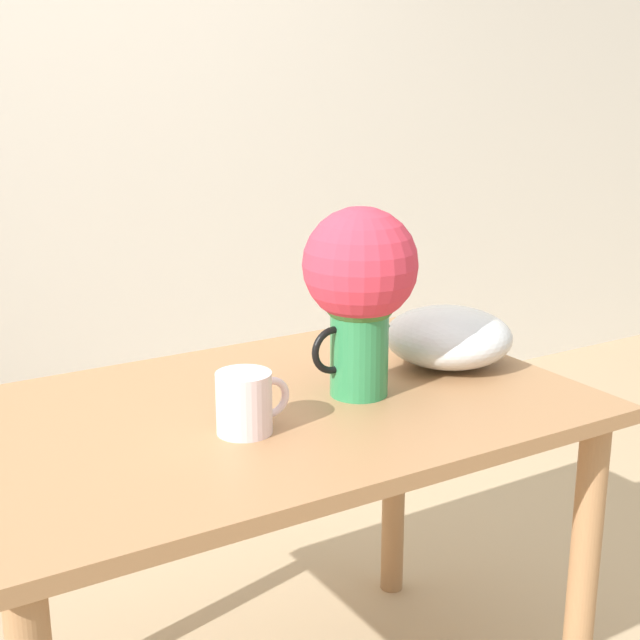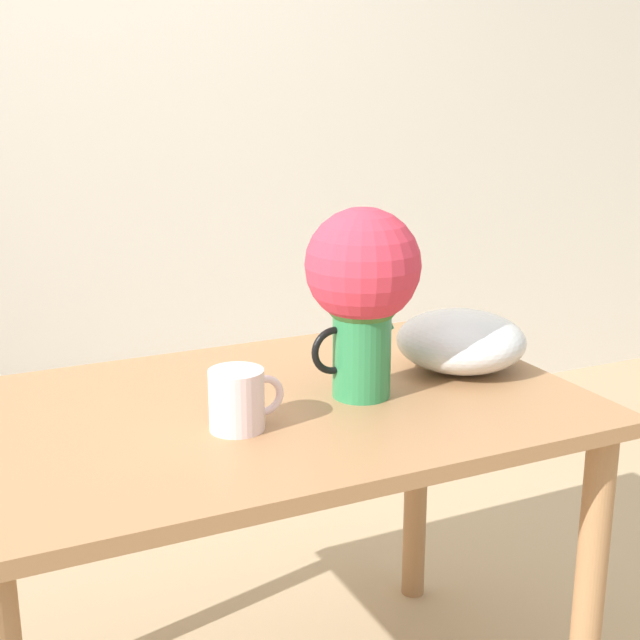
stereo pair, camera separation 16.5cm
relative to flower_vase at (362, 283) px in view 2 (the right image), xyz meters
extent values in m
cube|color=silver|center=(-0.26, 1.66, 0.33)|extent=(8.00, 0.05, 2.60)
cube|color=#A3754C|center=(-0.18, 0.04, -0.24)|extent=(1.20, 0.77, 0.03)
cylinder|color=#A3754C|center=(0.36, -0.28, -0.61)|extent=(0.06, 0.06, 0.71)
cylinder|color=#A3754C|center=(0.36, 0.36, -0.61)|extent=(0.06, 0.06, 0.71)
cylinder|color=#2D844C|center=(0.00, 0.00, -0.13)|extent=(0.11, 0.11, 0.18)
cone|color=#2D844C|center=(0.05, 0.00, -0.07)|extent=(0.04, 0.04, 0.05)
torus|color=black|center=(-0.06, 0.00, -0.13)|extent=(0.09, 0.01, 0.09)
sphere|color=#3D7033|center=(0.00, 0.00, -0.01)|extent=(0.17, 0.17, 0.17)
sphere|color=#CC3347|center=(0.00, 0.00, 0.03)|extent=(0.22, 0.22, 0.22)
cylinder|color=silver|center=(-0.28, -0.06, -0.17)|extent=(0.10, 0.10, 0.11)
torus|color=silver|center=(-0.23, -0.06, -0.17)|extent=(0.08, 0.01, 0.08)
ellipsoid|color=silver|center=(0.27, 0.05, -0.16)|extent=(0.27, 0.27, 0.12)
camera|label=1|loc=(-0.92, -1.36, 0.38)|focal=50.00mm
camera|label=2|loc=(-0.77, -1.44, 0.38)|focal=50.00mm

